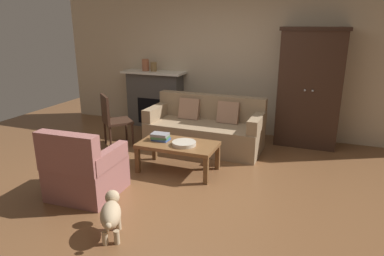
{
  "coord_description": "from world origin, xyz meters",
  "views": [
    {
      "loc": [
        1.61,
        -3.8,
        2.05
      ],
      "look_at": [
        -0.14,
        0.73,
        0.55
      ],
      "focal_mm": 32.1,
      "sensor_mm": 36.0,
      "label": 1
    }
  ],
  "objects_px": {
    "armoire": "(310,88)",
    "coffee_table": "(178,147)",
    "dog": "(111,213)",
    "mantel_vase_terracotta": "(146,65)",
    "side_chair_wooden": "(112,117)",
    "fruit_bowl": "(184,143)",
    "mantel_vase_bronze": "(154,67)",
    "fireplace": "(155,98)",
    "armchair_near_left": "(84,171)",
    "couch": "(205,129)",
    "book_stack": "(160,137)"
  },
  "relations": [
    {
      "from": "side_chair_wooden",
      "to": "armoire",
      "type": "bearing_deg",
      "value": 23.13
    },
    {
      "from": "couch",
      "to": "dog",
      "type": "bearing_deg",
      "value": -90.88
    },
    {
      "from": "fireplace",
      "to": "coffee_table",
      "type": "xyz_separation_m",
      "value": [
        1.33,
        -1.92,
        -0.2
      ]
    },
    {
      "from": "side_chair_wooden",
      "to": "dog",
      "type": "relative_size",
      "value": 1.74
    },
    {
      "from": "couch",
      "to": "coffee_table",
      "type": "bearing_deg",
      "value": -92.41
    },
    {
      "from": "mantel_vase_bronze",
      "to": "mantel_vase_terracotta",
      "type": "bearing_deg",
      "value": 180.0
    },
    {
      "from": "couch",
      "to": "book_stack",
      "type": "distance_m",
      "value": 1.1
    },
    {
      "from": "side_chair_wooden",
      "to": "dog",
      "type": "height_order",
      "value": "side_chair_wooden"
    },
    {
      "from": "fireplace",
      "to": "armchair_near_left",
      "type": "relative_size",
      "value": 1.43
    },
    {
      "from": "coffee_table",
      "to": "mantel_vase_terracotta",
      "type": "height_order",
      "value": "mantel_vase_terracotta"
    },
    {
      "from": "book_stack",
      "to": "side_chair_wooden",
      "type": "height_order",
      "value": "side_chair_wooden"
    },
    {
      "from": "mantel_vase_terracotta",
      "to": "coffee_table",
      "type": "bearing_deg",
      "value": -51.53
    },
    {
      "from": "book_stack",
      "to": "mantel_vase_bronze",
      "type": "xyz_separation_m",
      "value": [
        -1.05,
        1.88,
        0.74
      ]
    },
    {
      "from": "coffee_table",
      "to": "dog",
      "type": "bearing_deg",
      "value": -89.91
    },
    {
      "from": "fireplace",
      "to": "armchair_near_left",
      "type": "distance_m",
      "value": 3.07
    },
    {
      "from": "armoire",
      "to": "armchair_near_left",
      "type": "xyz_separation_m",
      "value": [
        -2.39,
        -2.93,
        -0.68
      ]
    },
    {
      "from": "coffee_table",
      "to": "mantel_vase_terracotta",
      "type": "xyz_separation_m",
      "value": [
        -1.51,
        1.9,
        0.87
      ]
    },
    {
      "from": "book_stack",
      "to": "side_chair_wooden",
      "type": "bearing_deg",
      "value": 155.72
    },
    {
      "from": "armoire",
      "to": "coffee_table",
      "type": "height_order",
      "value": "armoire"
    },
    {
      "from": "mantel_vase_terracotta",
      "to": "side_chair_wooden",
      "type": "relative_size",
      "value": 0.26
    },
    {
      "from": "fireplace",
      "to": "book_stack",
      "type": "height_order",
      "value": "fireplace"
    },
    {
      "from": "book_stack",
      "to": "mantel_vase_terracotta",
      "type": "height_order",
      "value": "mantel_vase_terracotta"
    },
    {
      "from": "mantel_vase_terracotta",
      "to": "side_chair_wooden",
      "type": "bearing_deg",
      "value": -86.75
    },
    {
      "from": "armoire",
      "to": "armchair_near_left",
      "type": "distance_m",
      "value": 3.84
    },
    {
      "from": "fruit_bowl",
      "to": "fireplace",
      "type": "bearing_deg",
      "value": 126.29
    },
    {
      "from": "fireplace",
      "to": "mantel_vase_bronze",
      "type": "height_order",
      "value": "mantel_vase_bronze"
    },
    {
      "from": "dog",
      "to": "armchair_near_left",
      "type": "bearing_deg",
      "value": 142.55
    },
    {
      "from": "coffee_table",
      "to": "side_chair_wooden",
      "type": "bearing_deg",
      "value": 159.37
    },
    {
      "from": "armchair_near_left",
      "to": "couch",
      "type": "bearing_deg",
      "value": 69.15
    },
    {
      "from": "couch",
      "to": "coffee_table",
      "type": "relative_size",
      "value": 1.76
    },
    {
      "from": "coffee_table",
      "to": "armchair_near_left",
      "type": "height_order",
      "value": "armchair_near_left"
    },
    {
      "from": "couch",
      "to": "book_stack",
      "type": "relative_size",
      "value": 7.47
    },
    {
      "from": "fruit_bowl",
      "to": "mantel_vase_terracotta",
      "type": "distance_m",
      "value": 2.66
    },
    {
      "from": "couch",
      "to": "coffee_table",
      "type": "height_order",
      "value": "couch"
    },
    {
      "from": "fruit_bowl",
      "to": "dog",
      "type": "xyz_separation_m",
      "value": [
        -0.11,
        -1.63,
        -0.2
      ]
    },
    {
      "from": "fireplace",
      "to": "mantel_vase_bronze",
      "type": "distance_m",
      "value": 0.64
    },
    {
      "from": "mantel_vase_bronze",
      "to": "armchair_near_left",
      "type": "xyz_separation_m",
      "value": [
        0.56,
        -2.99,
        -0.89
      ]
    },
    {
      "from": "armchair_near_left",
      "to": "coffee_table",
      "type": "bearing_deg",
      "value": 54.48
    },
    {
      "from": "coffee_table",
      "to": "book_stack",
      "type": "height_order",
      "value": "book_stack"
    },
    {
      "from": "armoire",
      "to": "fireplace",
      "type": "bearing_deg",
      "value": 178.49
    },
    {
      "from": "mantel_vase_bronze",
      "to": "fruit_bowl",
      "type": "bearing_deg",
      "value": -53.46
    },
    {
      "from": "armoire",
      "to": "coffee_table",
      "type": "bearing_deg",
      "value": -131.24
    },
    {
      "from": "mantel_vase_bronze",
      "to": "dog",
      "type": "bearing_deg",
      "value": -69.54
    },
    {
      "from": "couch",
      "to": "mantel_vase_terracotta",
      "type": "height_order",
      "value": "mantel_vase_terracotta"
    },
    {
      "from": "fireplace",
      "to": "armoire",
      "type": "height_order",
      "value": "armoire"
    },
    {
      "from": "mantel_vase_bronze",
      "to": "armchair_near_left",
      "type": "relative_size",
      "value": 0.2
    },
    {
      "from": "fruit_bowl",
      "to": "coffee_table",
      "type": "bearing_deg",
      "value": 156.73
    },
    {
      "from": "armchair_near_left",
      "to": "dog",
      "type": "xyz_separation_m",
      "value": [
        0.78,
        -0.59,
        -0.07
      ]
    },
    {
      "from": "fireplace",
      "to": "book_stack",
      "type": "relative_size",
      "value": 4.87
    },
    {
      "from": "book_stack",
      "to": "mantel_vase_bronze",
      "type": "bearing_deg",
      "value": 119.14
    }
  ]
}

